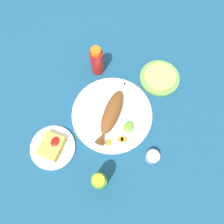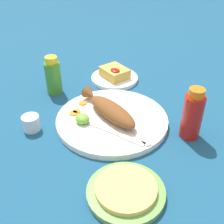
{
  "view_description": "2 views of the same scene",
  "coord_description": "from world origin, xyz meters",
  "px_view_note": "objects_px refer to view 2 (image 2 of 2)",
  "views": [
    {
      "loc": [
        -0.28,
        -0.11,
        0.88
      ],
      "look_at": [
        0.0,
        0.0,
        0.04
      ],
      "focal_mm": 35.0,
      "sensor_mm": 36.0,
      "label": 1
    },
    {
      "loc": [
        0.56,
        -0.41,
        0.51
      ],
      "look_at": [
        0.0,
        0.0,
        0.04
      ],
      "focal_mm": 45.0,
      "sensor_mm": 36.0,
      "label": 2
    }
  ],
  "objects_px": {
    "main_plate": "(112,120)",
    "hot_sauce_bottle_green": "(53,76)",
    "hot_sauce_bottle_red": "(192,115)",
    "fried_fish": "(109,109)",
    "side_plate_fries": "(115,78)",
    "tortilla_plate": "(126,192)",
    "fork_near": "(133,130)",
    "salt_cup": "(31,124)",
    "fork_far": "(119,135)"
  },
  "relations": [
    {
      "from": "main_plate",
      "to": "tortilla_plate",
      "type": "height_order",
      "value": "main_plate"
    },
    {
      "from": "fork_near",
      "to": "hot_sauce_bottle_red",
      "type": "relative_size",
      "value": 1.2
    },
    {
      "from": "fork_near",
      "to": "hot_sauce_bottle_red",
      "type": "bearing_deg",
      "value": 61.5
    },
    {
      "from": "salt_cup",
      "to": "tortilla_plate",
      "type": "distance_m",
      "value": 0.36
    },
    {
      "from": "main_plate",
      "to": "hot_sauce_bottle_green",
      "type": "height_order",
      "value": "hot_sauce_bottle_green"
    },
    {
      "from": "tortilla_plate",
      "to": "hot_sauce_bottle_red",
      "type": "bearing_deg",
      "value": 101.61
    },
    {
      "from": "fried_fish",
      "to": "side_plate_fries",
      "type": "bearing_deg",
      "value": 138.74
    },
    {
      "from": "fork_far",
      "to": "fried_fish",
      "type": "bearing_deg",
      "value": 137.82
    },
    {
      "from": "fried_fish",
      "to": "fork_near",
      "type": "distance_m",
      "value": 0.1
    },
    {
      "from": "fork_near",
      "to": "salt_cup",
      "type": "bearing_deg",
      "value": -122.88
    },
    {
      "from": "main_plate",
      "to": "tortilla_plate",
      "type": "distance_m",
      "value": 0.28
    },
    {
      "from": "fork_far",
      "to": "hot_sauce_bottle_red",
      "type": "xyz_separation_m",
      "value": [
        0.1,
        0.18,
        0.05
      ]
    },
    {
      "from": "main_plate",
      "to": "side_plate_fries",
      "type": "xyz_separation_m",
      "value": [
        -0.22,
        0.17,
        -0.0
      ]
    },
    {
      "from": "main_plate",
      "to": "fork_near",
      "type": "bearing_deg",
      "value": 8.29
    },
    {
      "from": "main_plate",
      "to": "tortilla_plate",
      "type": "relative_size",
      "value": 1.89
    },
    {
      "from": "tortilla_plate",
      "to": "salt_cup",
      "type": "bearing_deg",
      "value": -168.16
    },
    {
      "from": "fork_far",
      "to": "side_plate_fries",
      "type": "distance_m",
      "value": 0.36
    },
    {
      "from": "fried_fish",
      "to": "fork_far",
      "type": "distance_m",
      "value": 0.1
    },
    {
      "from": "fork_near",
      "to": "side_plate_fries",
      "type": "distance_m",
      "value": 0.34
    },
    {
      "from": "hot_sauce_bottle_green",
      "to": "side_plate_fries",
      "type": "relative_size",
      "value": 0.76
    },
    {
      "from": "salt_cup",
      "to": "hot_sauce_bottle_red",
      "type": "bearing_deg",
      "value": 50.03
    },
    {
      "from": "main_plate",
      "to": "hot_sauce_bottle_red",
      "type": "bearing_deg",
      "value": 37.47
    },
    {
      "from": "main_plate",
      "to": "hot_sauce_bottle_green",
      "type": "distance_m",
      "value": 0.28
    },
    {
      "from": "main_plate",
      "to": "hot_sauce_bottle_green",
      "type": "xyz_separation_m",
      "value": [
        -0.27,
        -0.06,
        0.05
      ]
    },
    {
      "from": "main_plate",
      "to": "fried_fish",
      "type": "distance_m",
      "value": 0.03
    },
    {
      "from": "main_plate",
      "to": "fried_fish",
      "type": "relative_size",
      "value": 1.39
    },
    {
      "from": "fried_fish",
      "to": "hot_sauce_bottle_red",
      "type": "height_order",
      "value": "hot_sauce_bottle_red"
    },
    {
      "from": "fried_fish",
      "to": "hot_sauce_bottle_red",
      "type": "xyz_separation_m",
      "value": [
        0.2,
        0.14,
        0.03
      ]
    },
    {
      "from": "salt_cup",
      "to": "main_plate",
      "type": "bearing_deg",
      "value": 62.09
    },
    {
      "from": "main_plate",
      "to": "fork_far",
      "type": "relative_size",
      "value": 1.92
    },
    {
      "from": "hot_sauce_bottle_green",
      "to": "fork_far",
      "type": "bearing_deg",
      "value": 3.31
    },
    {
      "from": "fried_fish",
      "to": "fork_far",
      "type": "xyz_separation_m",
      "value": [
        0.1,
        -0.04,
        -0.02
      ]
    },
    {
      "from": "fork_near",
      "to": "fork_far",
      "type": "xyz_separation_m",
      "value": [
        -0.0,
        -0.05,
        0.0
      ]
    },
    {
      "from": "fork_near",
      "to": "fried_fish",
      "type": "bearing_deg",
      "value": -164.08
    },
    {
      "from": "fork_near",
      "to": "side_plate_fries",
      "type": "relative_size",
      "value": 1.03
    },
    {
      "from": "side_plate_fries",
      "to": "tortilla_plate",
      "type": "distance_m",
      "value": 0.55
    },
    {
      "from": "hot_sauce_bottle_red",
      "to": "salt_cup",
      "type": "distance_m",
      "value": 0.46
    },
    {
      "from": "fork_near",
      "to": "hot_sauce_bottle_red",
      "type": "distance_m",
      "value": 0.17
    },
    {
      "from": "fried_fish",
      "to": "hot_sauce_bottle_green",
      "type": "bearing_deg",
      "value": -168.7
    },
    {
      "from": "hot_sauce_bottle_red",
      "to": "tortilla_plate",
      "type": "distance_m",
      "value": 0.29
    },
    {
      "from": "fork_far",
      "to": "side_plate_fries",
      "type": "height_order",
      "value": "fork_far"
    },
    {
      "from": "salt_cup",
      "to": "hot_sauce_bottle_green",
      "type": "bearing_deg",
      "value": 135.48
    },
    {
      "from": "fork_near",
      "to": "tortilla_plate",
      "type": "bearing_deg",
      "value": -35.83
    },
    {
      "from": "salt_cup",
      "to": "side_plate_fries",
      "type": "relative_size",
      "value": 0.28
    },
    {
      "from": "fried_fish",
      "to": "side_plate_fries",
      "type": "relative_size",
      "value": 1.36
    },
    {
      "from": "fork_near",
      "to": "side_plate_fries",
      "type": "bearing_deg",
      "value": 160.87
    },
    {
      "from": "fork_near",
      "to": "fork_far",
      "type": "height_order",
      "value": "same"
    },
    {
      "from": "fork_far",
      "to": "hot_sauce_bottle_red",
      "type": "distance_m",
      "value": 0.21
    },
    {
      "from": "fried_fish",
      "to": "tortilla_plate",
      "type": "bearing_deg",
      "value": -29.53
    },
    {
      "from": "fried_fish",
      "to": "fork_far",
      "type": "height_order",
      "value": "fried_fish"
    }
  ]
}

